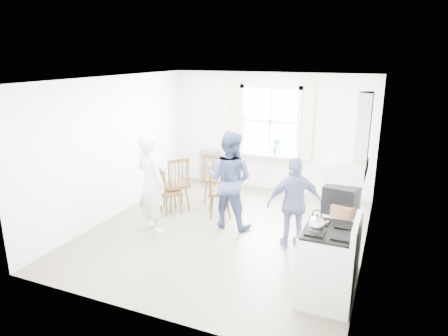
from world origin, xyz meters
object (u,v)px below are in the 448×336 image
Objects in this scene: windsor_chair_a at (214,173)px; person_left at (151,184)px; gas_stove at (328,264)px; stereo_stack at (341,199)px; windsor_chair_c at (178,179)px; low_cabinet at (341,244)px; person_mid at (230,180)px; windsor_chair_b at (165,186)px; person_right at (294,203)px.

person_left is at bearing -105.57° from windsor_chair_a.
gas_stove is 2.30× the size of stereo_stack.
gas_stove is at bearing -91.57° from stereo_stack.
windsor_chair_c is at bearing -128.24° from windsor_chair_a.
low_cabinet is at bearing -19.94° from windsor_chair_c.
person_mid is (-2.03, 0.89, 0.41)m from low_cabinet.
windsor_chair_b is at bearing -121.38° from windsor_chair_c.
person_mid reaches higher than windsor_chair_b.
low_cabinet is 0.52× the size of person_mid.
person_left reaches higher than person_right.
windsor_chair_c is (0.14, 0.23, 0.11)m from windsor_chair_b.
person_left is at bearing 164.12° from gas_stove.
windsor_chair_a is at bearing -49.73° from person_mid.
windsor_chair_a is at bearing -83.66° from person_left.
person_left is at bearing -76.43° from windsor_chair_b.
windsor_chair_b is 0.61× the size of person_right.
windsor_chair_a is 0.80m from windsor_chair_c.
windsor_chair_c reaches higher than windsor_chair_a.
person_mid is at bearing 156.70° from stereo_stack.
windsor_chair_c is at bearing -41.83° from person_right.
windsor_chair_a is 0.99× the size of windsor_chair_c.
windsor_chair_c is 1.01m from person_left.
person_right is (2.39, 0.37, -0.12)m from person_left.
windsor_chair_c is at bearing 58.62° from windsor_chair_b.
windsor_chair_b is 0.29m from windsor_chair_c.
windsor_chair_a reaches higher than low_cabinet.
gas_stove is at bearing -30.65° from windsor_chair_c.
person_mid is (1.34, -0.05, 0.31)m from windsor_chair_b.
person_right is (1.23, -0.34, -0.12)m from person_mid.
low_cabinet is 3.44m from windsor_chair_c.
stereo_stack reaches higher than windsor_chair_b.
person_right reaches higher than windsor_chair_b.
gas_stove reaches higher than windsor_chair_a.
windsor_chair_b is at bearing 164.36° from low_cabinet.
low_cabinet reaches higher than windsor_chair_b.
person_mid is at bearing -43.04° from person_right.
windsor_chair_a is at bearing 146.84° from stereo_stack.
person_left is at bearing 176.66° from low_cabinet.
person_left is 1.16× the size of person_right.
person_right is (1.94, -1.24, 0.09)m from windsor_chair_a.
windsor_chair_a is 1.19× the size of windsor_chair_b.
windsor_chair_b is at bearing 0.01° from person_mid.
person_left reaches higher than windsor_chair_c.
person_left is at bearing 177.36° from stereo_stack.
gas_stove is 0.65× the size of person_mid.
person_right is (2.43, -0.62, 0.08)m from windsor_chair_c.
gas_stove is 1.05× the size of windsor_chair_c.
gas_stove reaches higher than low_cabinet.
gas_stove is 3.65m from windsor_chair_a.
low_cabinet is 0.61× the size of person_right.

